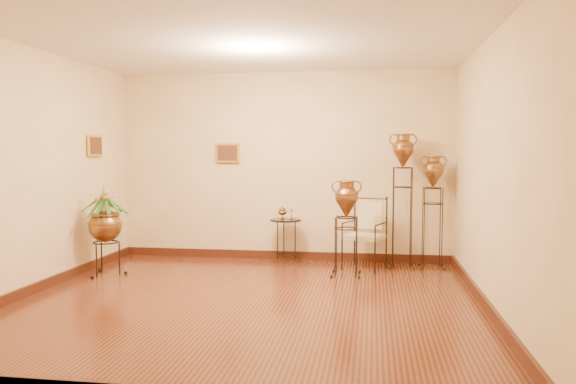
# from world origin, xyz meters

# --- Properties ---
(ground) EXTENTS (5.00, 5.00, 0.00)m
(ground) POSITION_xyz_m (0.00, 0.00, 0.00)
(ground) COLOR maroon
(ground) RESTS_ON ground
(room_shell) EXTENTS (5.02, 5.02, 2.81)m
(room_shell) POSITION_xyz_m (-0.01, 0.01, 1.73)
(room_shell) COLOR #FCD7A2
(room_shell) RESTS_ON ground
(amphora_tall) EXTENTS (0.41, 0.41, 1.89)m
(amphora_tall) POSITION_xyz_m (1.74, 2.15, 0.96)
(amphora_tall) COLOR black
(amphora_tall) RESTS_ON ground
(amphora_mid) EXTENTS (0.40, 0.40, 1.59)m
(amphora_mid) POSITION_xyz_m (2.15, 2.15, 0.80)
(amphora_mid) COLOR black
(amphora_mid) RESTS_ON ground
(amphora_short) EXTENTS (0.49, 0.49, 1.27)m
(amphora_short) POSITION_xyz_m (0.99, 1.49, 0.63)
(amphora_short) COLOR black
(amphora_short) RESTS_ON ground
(planter_urn) EXTENTS (0.80, 0.80, 1.26)m
(planter_urn) POSITION_xyz_m (-2.13, 1.04, 0.70)
(planter_urn) COLOR black
(planter_urn) RESTS_ON ground
(armchair) EXTENTS (0.70, 0.68, 0.98)m
(armchair) POSITION_xyz_m (1.22, 1.94, 0.49)
(armchair) COLOR black
(armchair) RESTS_ON ground
(side_table) EXTENTS (0.54, 0.54, 0.82)m
(side_table) POSITION_xyz_m (0.08, 2.15, 0.34)
(side_table) COLOR black
(side_table) RESTS_ON ground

